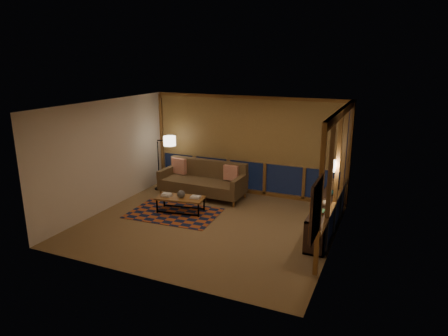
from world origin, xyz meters
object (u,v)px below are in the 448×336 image
at_px(coffee_table, 181,205).
at_px(sofa, 202,180).
at_px(floor_lamp, 158,163).
at_px(bookshelf, 326,215).

bearing_deg(coffee_table, sofa, 81.93).
xyz_separation_m(sofa, floor_lamp, (-1.44, 0.10, 0.31)).
distance_m(floor_lamp, bookshelf, 5.01).
bearing_deg(floor_lamp, coffee_table, -52.58).
bearing_deg(bookshelf, floor_lamp, 169.10).
xyz_separation_m(coffee_table, bookshelf, (3.43, 0.38, 0.15)).
bearing_deg(bookshelf, coffee_table, -173.65).
height_order(coffee_table, floor_lamp, floor_lamp).
relative_size(floor_lamp, bookshelf, 0.58).
relative_size(sofa, floor_lamp, 1.46).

